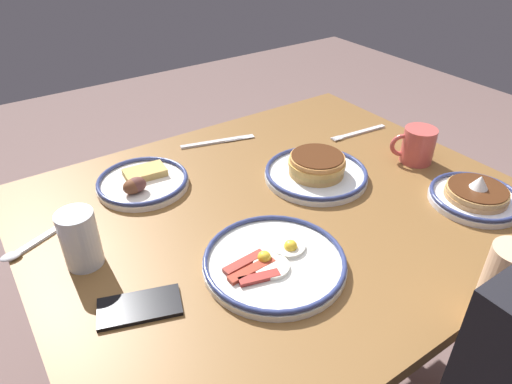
{
  "coord_description": "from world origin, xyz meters",
  "views": [
    {
      "loc": [
        0.54,
        0.69,
        1.34
      ],
      "look_at": [
        0.04,
        -0.04,
        0.76
      ],
      "focal_mm": 32.31,
      "sensor_mm": 36.0,
      "label": 1
    }
  ],
  "objects_px": {
    "plate_far_companion": "(274,262)",
    "fork_near": "(358,133)",
    "plate_center_pancakes": "(476,196)",
    "plate_far_side": "(316,170)",
    "cell_phone": "(140,307)",
    "coffee_mug": "(417,145)",
    "tea_spoon": "(32,244)",
    "plate_near_main": "(142,182)",
    "butter_knife": "(218,141)",
    "drinking_glass": "(81,241)"
  },
  "relations": [
    {
      "from": "plate_far_companion",
      "to": "fork_near",
      "type": "relative_size",
      "value": 1.43
    },
    {
      "from": "plate_far_companion",
      "to": "fork_near",
      "type": "xyz_separation_m",
      "value": [
        -0.55,
        -0.32,
        -0.01
      ]
    },
    {
      "from": "plate_center_pancakes",
      "to": "plate_far_companion",
      "type": "xyz_separation_m",
      "value": [
        0.52,
        -0.09,
        -0.01
      ]
    },
    {
      "from": "plate_far_side",
      "to": "cell_phone",
      "type": "height_order",
      "value": "plate_far_side"
    },
    {
      "from": "plate_far_side",
      "to": "coffee_mug",
      "type": "relative_size",
      "value": 2.43
    },
    {
      "from": "cell_phone",
      "to": "fork_near",
      "type": "distance_m",
      "value": 0.85
    },
    {
      "from": "coffee_mug",
      "to": "plate_center_pancakes",
      "type": "bearing_deg",
      "value": 79.12
    },
    {
      "from": "plate_far_companion",
      "to": "plate_far_side",
      "type": "height_order",
      "value": "plate_far_side"
    },
    {
      "from": "plate_far_side",
      "to": "coffee_mug",
      "type": "xyz_separation_m",
      "value": [
        -0.28,
        0.08,
        0.03
      ]
    },
    {
      "from": "plate_far_side",
      "to": "tea_spoon",
      "type": "xyz_separation_m",
      "value": [
        0.66,
        -0.13,
        -0.02
      ]
    },
    {
      "from": "plate_near_main",
      "to": "butter_knife",
      "type": "xyz_separation_m",
      "value": [
        -0.27,
        -0.1,
        -0.01
      ]
    },
    {
      "from": "plate_far_companion",
      "to": "cell_phone",
      "type": "xyz_separation_m",
      "value": [
        0.26,
        -0.05,
        -0.01
      ]
    },
    {
      "from": "plate_far_side",
      "to": "cell_phone",
      "type": "bearing_deg",
      "value": 16.42
    },
    {
      "from": "plate_center_pancakes",
      "to": "coffee_mug",
      "type": "bearing_deg",
      "value": -100.88
    },
    {
      "from": "plate_near_main",
      "to": "coffee_mug",
      "type": "height_order",
      "value": "coffee_mug"
    },
    {
      "from": "fork_near",
      "to": "tea_spoon",
      "type": "bearing_deg",
      "value": -0.44
    },
    {
      "from": "coffee_mug",
      "to": "tea_spoon",
      "type": "relative_size",
      "value": 0.61
    },
    {
      "from": "butter_knife",
      "to": "plate_center_pancakes",
      "type": "bearing_deg",
      "value": 119.69
    },
    {
      "from": "plate_far_side",
      "to": "drinking_glass",
      "type": "relative_size",
      "value": 2.19
    },
    {
      "from": "plate_far_companion",
      "to": "coffee_mug",
      "type": "height_order",
      "value": "coffee_mug"
    },
    {
      "from": "drinking_glass",
      "to": "plate_far_side",
      "type": "bearing_deg",
      "value": 178.69
    },
    {
      "from": "fork_near",
      "to": "butter_knife",
      "type": "height_order",
      "value": "same"
    },
    {
      "from": "plate_far_side",
      "to": "cell_phone",
      "type": "relative_size",
      "value": 1.8
    },
    {
      "from": "cell_phone",
      "to": "drinking_glass",
      "type": "bearing_deg",
      "value": -57.57
    },
    {
      "from": "tea_spoon",
      "to": "cell_phone",
      "type": "bearing_deg",
      "value": 112.4
    },
    {
      "from": "plate_far_side",
      "to": "drinking_glass",
      "type": "xyz_separation_m",
      "value": [
        0.58,
        -0.01,
        0.03
      ]
    },
    {
      "from": "butter_knife",
      "to": "plate_near_main",
      "type": "bearing_deg",
      "value": 20.34
    },
    {
      "from": "plate_far_side",
      "to": "plate_center_pancakes",
      "type": "bearing_deg",
      "value": 128.91
    },
    {
      "from": "plate_near_main",
      "to": "butter_knife",
      "type": "bearing_deg",
      "value": -159.66
    },
    {
      "from": "drinking_glass",
      "to": "butter_knife",
      "type": "bearing_deg",
      "value": -148.05
    },
    {
      "from": "fork_near",
      "to": "drinking_glass",
      "type": "bearing_deg",
      "value": 7.17
    },
    {
      "from": "plate_far_companion",
      "to": "plate_center_pancakes",
      "type": "bearing_deg",
      "value": 170.4
    },
    {
      "from": "cell_phone",
      "to": "butter_knife",
      "type": "distance_m",
      "value": 0.64
    },
    {
      "from": "plate_near_main",
      "to": "plate_far_side",
      "type": "bearing_deg",
      "value": 151.48
    },
    {
      "from": "drinking_glass",
      "to": "cell_phone",
      "type": "distance_m",
      "value": 0.18
    },
    {
      "from": "plate_near_main",
      "to": "plate_center_pancakes",
      "type": "bearing_deg",
      "value": 141.01
    },
    {
      "from": "fork_near",
      "to": "plate_center_pancakes",
      "type": "bearing_deg",
      "value": 85.41
    },
    {
      "from": "plate_near_main",
      "to": "plate_center_pancakes",
      "type": "distance_m",
      "value": 0.79
    },
    {
      "from": "tea_spoon",
      "to": "fork_near",
      "type": "bearing_deg",
      "value": 179.56
    },
    {
      "from": "plate_far_companion",
      "to": "coffee_mug",
      "type": "distance_m",
      "value": 0.57
    },
    {
      "from": "plate_far_companion",
      "to": "tea_spoon",
      "type": "distance_m",
      "value": 0.5
    },
    {
      "from": "plate_center_pancakes",
      "to": "plate_far_side",
      "type": "bearing_deg",
      "value": -51.09
    },
    {
      "from": "plate_far_companion",
      "to": "butter_knife",
      "type": "distance_m",
      "value": 0.54
    },
    {
      "from": "coffee_mug",
      "to": "tea_spoon",
      "type": "distance_m",
      "value": 0.96
    },
    {
      "from": "plate_far_side",
      "to": "butter_knife",
      "type": "relative_size",
      "value": 1.21
    },
    {
      "from": "coffee_mug",
      "to": "plate_near_main",
      "type": "bearing_deg",
      "value": -23.81
    },
    {
      "from": "plate_center_pancakes",
      "to": "tea_spoon",
      "type": "height_order",
      "value": "plate_center_pancakes"
    },
    {
      "from": "plate_center_pancakes",
      "to": "plate_far_side",
      "type": "distance_m",
      "value": 0.38
    },
    {
      "from": "plate_far_side",
      "to": "fork_near",
      "type": "relative_size",
      "value": 1.33
    },
    {
      "from": "coffee_mug",
      "to": "butter_knife",
      "type": "height_order",
      "value": "coffee_mug"
    }
  ]
}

